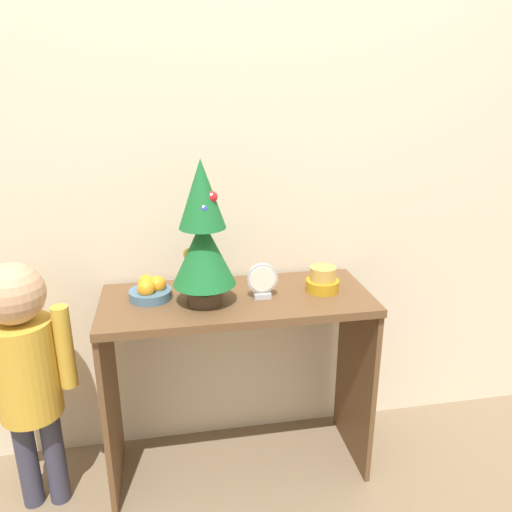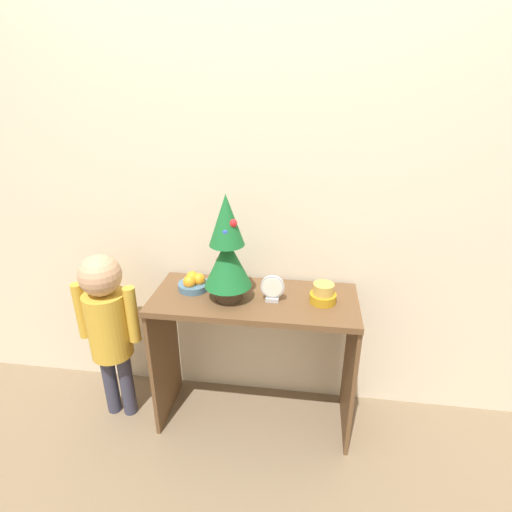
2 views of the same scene
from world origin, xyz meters
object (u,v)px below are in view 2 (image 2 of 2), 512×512
Objects in this scene: singing_bowl at (323,294)px; desk_clock at (272,289)px; fruit_bowl at (194,283)px; child_figure at (108,319)px; mini_tree at (227,250)px.

singing_bowl is 0.95× the size of desk_clock.
fruit_bowl is 1.23× the size of singing_bowl.
fruit_bowl is 0.16× the size of child_figure.
fruit_bowl is at bearing 170.52° from desk_clock.
fruit_bowl is 1.17× the size of desk_clock.
singing_bowl reaches higher than fruit_bowl.
fruit_bowl is 0.48m from child_figure.
mini_tree is at bearing -176.17° from singing_bowl.
mini_tree reaches higher than child_figure.
desk_clock reaches higher than singing_bowl.
desk_clock is at bearing -174.52° from singing_bowl.
fruit_bowl is at bearing 158.91° from mini_tree.
fruit_bowl is 0.41m from desk_clock.
singing_bowl is (0.64, -0.04, 0.01)m from fruit_bowl.
singing_bowl is at bearing 5.48° from desk_clock.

